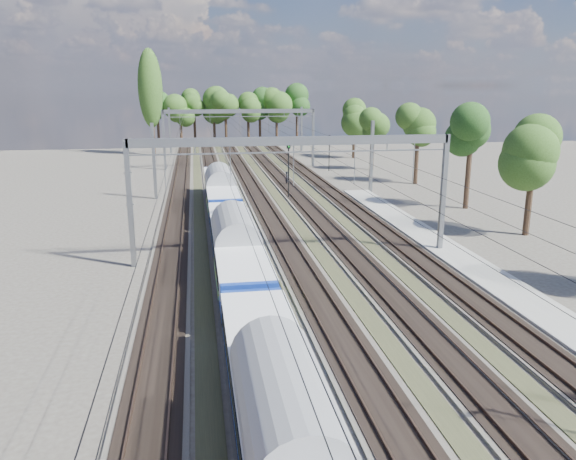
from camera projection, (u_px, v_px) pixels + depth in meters
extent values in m
cube|color=#47423A|center=(176.00, 217.00, 54.61)|extent=(3.00, 130.00, 0.15)
cube|color=black|center=(176.00, 216.00, 54.59)|extent=(2.50, 130.00, 0.06)
cube|color=#473326|center=(168.00, 215.00, 54.45)|extent=(0.08, 130.00, 0.14)
cube|color=#473326|center=(183.00, 215.00, 54.68)|extent=(0.08, 130.00, 0.14)
cube|color=#47423A|center=(222.00, 215.00, 55.32)|extent=(3.00, 130.00, 0.15)
cube|color=black|center=(222.00, 214.00, 55.30)|extent=(2.50, 130.00, 0.06)
cube|color=#473326|center=(215.00, 214.00, 55.16)|extent=(0.08, 130.00, 0.14)
cube|color=#473326|center=(230.00, 213.00, 55.38)|extent=(0.08, 130.00, 0.14)
cube|color=#47423A|center=(268.00, 214.00, 56.03)|extent=(3.00, 130.00, 0.15)
cube|color=black|center=(268.00, 213.00, 56.00)|extent=(2.50, 130.00, 0.06)
cube|color=#473326|center=(260.00, 212.00, 55.87)|extent=(0.08, 130.00, 0.14)
cube|color=#473326|center=(275.00, 211.00, 56.09)|extent=(0.08, 130.00, 0.14)
cube|color=#47423A|center=(312.00, 212.00, 56.74)|extent=(3.00, 130.00, 0.15)
cube|color=black|center=(312.00, 211.00, 56.71)|extent=(2.50, 130.00, 0.06)
cube|color=#473326|center=(305.00, 210.00, 56.57)|extent=(0.08, 130.00, 0.14)
cube|color=#473326|center=(319.00, 210.00, 56.80)|extent=(0.08, 130.00, 0.14)
cube|color=#47423A|center=(355.00, 210.00, 57.44)|extent=(3.00, 130.00, 0.15)
cube|color=black|center=(355.00, 210.00, 57.42)|extent=(2.50, 130.00, 0.06)
cube|color=#473326|center=(348.00, 209.00, 57.28)|extent=(0.08, 130.00, 0.14)
cube|color=#473326|center=(362.00, 208.00, 57.51)|extent=(0.08, 130.00, 0.14)
cube|color=#313120|center=(199.00, 217.00, 54.98)|extent=(1.10, 130.00, 0.05)
cube|color=#313120|center=(245.00, 215.00, 55.69)|extent=(1.10, 130.00, 0.05)
cube|color=#313120|center=(290.00, 213.00, 56.39)|extent=(1.10, 130.00, 0.05)
cube|color=#313120|center=(333.00, 212.00, 57.10)|extent=(1.10, 130.00, 0.05)
cube|color=gray|center=(516.00, 295.00, 34.01)|extent=(3.00, 70.00, 0.30)
cube|color=slate|center=(130.00, 205.00, 38.78)|extent=(0.35, 0.35, 9.00)
cube|color=slate|center=(443.00, 194.00, 42.40)|extent=(0.35, 0.35, 9.00)
cube|color=slate|center=(294.00, 141.00, 39.54)|extent=(23.00, 0.35, 0.60)
cube|color=slate|center=(164.00, 140.00, 84.65)|extent=(0.35, 0.35, 9.00)
cube|color=slate|center=(313.00, 138.00, 88.26)|extent=(0.35, 0.35, 9.00)
cube|color=slate|center=(239.00, 111.00, 85.41)|extent=(23.00, 0.35, 0.60)
cube|color=slate|center=(154.00, 161.00, 62.73)|extent=(0.35, 0.35, 8.50)
cube|color=slate|center=(170.00, 131.00, 105.73)|extent=(0.35, 0.35, 8.50)
cube|color=slate|center=(372.00, 157.00, 66.71)|extent=(0.35, 0.35, 8.50)
cube|color=slate|center=(302.00, 129.00, 109.71)|extent=(0.35, 0.35, 8.50)
cylinder|color=black|center=(173.00, 161.00, 53.26)|extent=(0.03, 130.00, 0.03)
cylinder|color=black|center=(173.00, 150.00, 52.98)|extent=(0.03, 130.00, 0.03)
cylinder|color=black|center=(221.00, 160.00, 53.97)|extent=(0.03, 130.00, 0.03)
cylinder|color=black|center=(220.00, 149.00, 53.69)|extent=(0.03, 130.00, 0.03)
cylinder|color=black|center=(267.00, 159.00, 54.67)|extent=(0.03, 130.00, 0.03)
cylinder|color=black|center=(267.00, 148.00, 54.40)|extent=(0.03, 130.00, 0.03)
cylinder|color=black|center=(312.00, 158.00, 55.38)|extent=(0.03, 130.00, 0.03)
cylinder|color=black|center=(312.00, 147.00, 55.11)|extent=(0.03, 130.00, 0.03)
cylinder|color=black|center=(356.00, 158.00, 56.09)|extent=(0.03, 130.00, 0.03)
cylinder|color=black|center=(357.00, 146.00, 55.81)|extent=(0.03, 130.00, 0.03)
cylinder|color=black|center=(158.00, 130.00, 117.72)|extent=(0.56, 0.56, 6.74)
sphere|color=#1C3914|center=(157.00, 104.00, 116.37)|extent=(4.21, 4.21, 4.21)
cylinder|color=black|center=(177.00, 133.00, 116.20)|extent=(0.56, 0.56, 5.84)
sphere|color=#1C3914|center=(176.00, 110.00, 115.04)|extent=(5.07, 5.07, 5.07)
cylinder|color=black|center=(193.00, 131.00, 116.37)|extent=(0.56, 0.56, 6.82)
sphere|color=#1C3914|center=(192.00, 104.00, 115.01)|extent=(5.14, 5.14, 5.14)
cylinder|color=black|center=(213.00, 128.00, 119.31)|extent=(0.56, 0.56, 7.42)
sphere|color=#1C3914|center=(212.00, 100.00, 117.82)|extent=(4.40, 4.40, 4.40)
cylinder|color=black|center=(225.00, 128.00, 119.47)|extent=(0.56, 0.56, 7.33)
sphere|color=#1C3914|center=(225.00, 100.00, 118.00)|extent=(5.43, 5.43, 5.43)
cylinder|color=black|center=(248.00, 132.00, 118.28)|extent=(0.56, 0.56, 5.91)
sphere|color=#1C3914|center=(248.00, 109.00, 117.10)|extent=(4.90, 4.90, 4.90)
cylinder|color=black|center=(263.00, 129.00, 118.52)|extent=(0.56, 0.56, 7.01)
sphere|color=#1C3914|center=(262.00, 102.00, 117.12)|extent=(5.28, 5.28, 5.28)
cylinder|color=black|center=(278.00, 127.00, 122.80)|extent=(0.56, 0.56, 7.29)
sphere|color=#1C3914|center=(278.00, 100.00, 121.35)|extent=(4.25, 4.25, 4.25)
cylinder|color=black|center=(297.00, 131.00, 122.66)|extent=(0.56, 0.56, 5.83)
sphere|color=#1C3914|center=(297.00, 109.00, 121.49)|extent=(4.21, 4.21, 4.21)
cylinder|color=black|center=(521.00, 196.00, 47.89)|extent=(0.56, 0.56, 6.63)
sphere|color=#1C3914|center=(528.00, 134.00, 46.57)|extent=(4.38, 4.38, 4.38)
cylinder|color=black|center=(467.00, 174.00, 59.49)|extent=(0.56, 0.56, 6.68)
sphere|color=#1C3914|center=(471.00, 123.00, 58.15)|extent=(4.34, 4.34, 4.34)
cylinder|color=black|center=(406.00, 156.00, 74.63)|extent=(0.56, 0.56, 6.82)
sphere|color=#1C3914|center=(408.00, 114.00, 73.27)|extent=(3.63, 3.63, 3.63)
cylinder|color=black|center=(383.00, 149.00, 84.37)|extent=(0.56, 0.56, 6.49)
sphere|color=#1C3914|center=(384.00, 114.00, 83.07)|extent=(4.62, 4.62, 4.62)
cylinder|color=black|center=(351.00, 141.00, 97.77)|extent=(0.56, 0.56, 6.29)
sphere|color=#1C3914|center=(352.00, 111.00, 96.52)|extent=(4.05, 4.05, 4.05)
cylinder|color=black|center=(152.00, 111.00, 102.41)|extent=(0.70, 0.70, 16.00)
ellipsoid|color=#2A4A18|center=(150.00, 88.00, 101.41)|extent=(4.40, 4.40, 14.08)
cube|color=black|center=(259.00, 368.00, 24.39)|extent=(2.05, 3.08, 0.82)
cube|color=#102D97|center=(286.00, 435.00, 17.14)|extent=(2.88, 20.55, 1.95)
cube|color=silver|center=(286.00, 421.00, 17.01)|extent=(2.96, 19.73, 0.98)
cube|color=black|center=(333.00, 416.00, 17.24)|extent=(0.04, 17.47, 0.72)
cylinder|color=gray|center=(285.00, 407.00, 16.89)|extent=(2.92, 20.55, 2.92)
cube|color=black|center=(245.00, 309.00, 30.86)|extent=(2.05, 3.08, 0.82)
cube|color=black|center=(229.00, 240.00, 44.60)|extent=(2.05, 3.08, 0.82)
cube|color=#102D97|center=(235.00, 246.00, 37.34)|extent=(2.88, 20.55, 1.95)
cube|color=silver|center=(235.00, 239.00, 37.22)|extent=(2.96, 19.73, 0.98)
cube|color=black|center=(257.00, 238.00, 37.45)|extent=(0.04, 17.47, 0.72)
cube|color=yellow|center=(241.00, 275.00, 33.15)|extent=(2.98, 5.75, 0.72)
cylinder|color=gray|center=(235.00, 232.00, 37.10)|extent=(2.92, 20.55, 2.92)
cube|color=black|center=(225.00, 221.00, 51.06)|extent=(2.05, 3.08, 0.82)
cube|color=black|center=(218.00, 192.00, 64.81)|extent=(2.05, 3.08, 0.82)
cube|color=#102D97|center=(220.00, 190.00, 57.55)|extent=(2.88, 20.55, 1.95)
cube|color=silver|center=(220.00, 185.00, 57.42)|extent=(2.96, 19.73, 0.98)
cube|color=black|center=(235.00, 184.00, 57.66)|extent=(0.04, 17.47, 0.72)
cube|color=yellow|center=(223.00, 204.00, 53.36)|extent=(2.98, 5.75, 0.72)
cylinder|color=gray|center=(220.00, 180.00, 57.31)|extent=(2.92, 20.55, 2.92)
imported|color=black|center=(287.00, 178.00, 72.29)|extent=(0.52, 0.71, 1.79)
cylinder|color=black|center=(289.00, 174.00, 63.19)|extent=(0.16, 0.16, 5.69)
cube|color=black|center=(289.00, 145.00, 62.39)|extent=(0.46, 0.37, 0.80)
sphere|color=red|center=(289.00, 143.00, 62.19)|extent=(0.18, 0.18, 0.18)
sphere|color=#0C9919|center=(289.00, 147.00, 62.29)|extent=(0.18, 0.18, 0.18)
cylinder|color=black|center=(329.00, 155.00, 83.88)|extent=(0.13, 0.13, 4.69)
cube|color=black|center=(330.00, 137.00, 83.21)|extent=(0.38, 0.30, 0.66)
sphere|color=red|center=(330.00, 136.00, 83.05)|extent=(0.15, 0.15, 0.15)
sphere|color=#0C9919|center=(330.00, 138.00, 83.13)|extent=(0.15, 0.15, 0.15)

